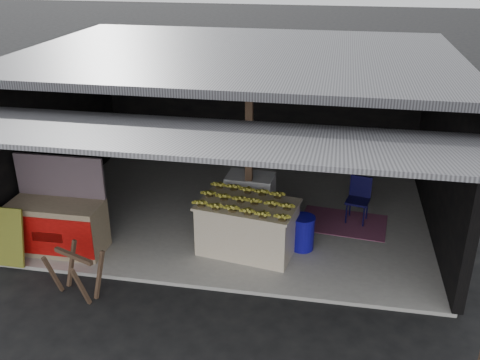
% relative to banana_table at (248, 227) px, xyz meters
% --- Properties ---
extents(ground, '(80.00, 80.00, 0.00)m').
position_rel_banana_table_xyz_m(ground, '(-0.42, -1.12, -0.49)').
color(ground, black).
rests_on(ground, ground).
extents(concrete_slab, '(7.00, 5.00, 0.06)m').
position_rel_banana_table_xyz_m(concrete_slab, '(-0.42, 1.38, -0.46)').
color(concrete_slab, gray).
rests_on(concrete_slab, ground).
extents(shophouse, '(7.40, 7.29, 3.02)m').
position_rel_banana_table_xyz_m(shophouse, '(-0.42, 1.70, 1.61)').
color(shophouse, black).
rests_on(shophouse, ground).
extents(banana_table, '(1.68, 1.19, 0.85)m').
position_rel_banana_table_xyz_m(banana_table, '(0.00, 0.00, 0.00)').
color(banana_table, beige).
rests_on(banana_table, concrete_slab).
extents(banana_pile, '(1.54, 1.07, 0.17)m').
position_rel_banana_table_xyz_m(banana_pile, '(-0.00, -0.00, 0.51)').
color(banana_pile, gold).
rests_on(banana_pile, banana_table).
extents(white_crate, '(0.85, 0.60, 0.91)m').
position_rel_banana_table_xyz_m(white_crate, '(-0.12, 0.96, 0.03)').
color(white_crate, white).
rests_on(white_crate, concrete_slab).
extents(neighbor_stall, '(1.50, 0.69, 1.54)m').
position_rel_banana_table_xyz_m(neighbor_stall, '(-3.01, -0.54, 0.04)').
color(neighbor_stall, '#998466').
rests_on(neighbor_stall, concrete_slab).
extents(green_signboard, '(0.62, 0.24, 0.93)m').
position_rel_banana_table_xyz_m(green_signboard, '(-3.61, -1.07, 0.04)').
color(green_signboard, black).
rests_on(green_signboard, concrete_slab).
extents(sawhorse, '(0.80, 0.79, 0.69)m').
position_rel_banana_table_xyz_m(sawhorse, '(-2.20, -1.58, -0.05)').
color(sawhorse, '#4F3627').
rests_on(sawhorse, ground).
extents(water_barrel, '(0.37, 0.37, 0.55)m').
position_rel_banana_table_xyz_m(water_barrel, '(0.87, 0.22, -0.15)').
color(water_barrel, '#120D99').
rests_on(water_barrel, concrete_slab).
extents(plastic_chair, '(0.46, 0.46, 0.82)m').
position_rel_banana_table_xyz_m(plastic_chair, '(1.77, 1.41, 0.05)').
color(plastic_chair, '#0B0933').
rests_on(plastic_chair, concrete_slab).
extents(magenta_rug, '(1.60, 1.16, 0.01)m').
position_rel_banana_table_xyz_m(magenta_rug, '(1.54, 1.22, -0.42)').
color(magenta_rug, maroon).
rests_on(magenta_rug, concrete_slab).
extents(picture_frames, '(1.62, 0.04, 0.46)m').
position_rel_banana_table_xyz_m(picture_frames, '(-0.58, 3.78, 1.44)').
color(picture_frames, black).
rests_on(picture_frames, shophouse).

